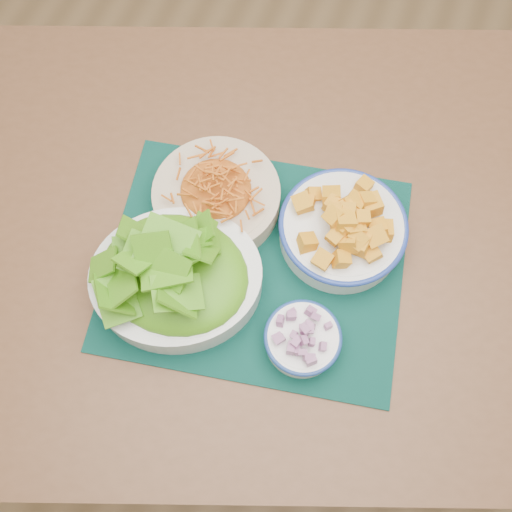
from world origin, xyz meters
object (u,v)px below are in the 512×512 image
(squash_bowl, at_px, (344,225))
(lettuce_bowl, at_px, (175,272))
(placemat, at_px, (256,263))
(onion_bowl, at_px, (303,338))
(table, at_px, (274,247))
(carrot_bowl, at_px, (216,194))

(squash_bowl, xyz_separation_m, lettuce_bowl, (-0.22, -0.17, 0.01))
(placemat, height_order, lettuce_bowl, lettuce_bowl)
(squash_bowl, bearing_deg, lettuce_bowl, -141.41)
(lettuce_bowl, relative_size, onion_bowl, 2.60)
(table, xyz_separation_m, squash_bowl, (0.11, 0.02, 0.14))
(placemat, bearing_deg, onion_bowl, -51.42)
(placemat, relative_size, squash_bowl, 2.09)
(lettuce_bowl, bearing_deg, onion_bowl, -29.92)
(carrot_bowl, relative_size, onion_bowl, 2.07)
(onion_bowl, bearing_deg, carrot_bowl, 140.05)
(carrot_bowl, xyz_separation_m, lettuce_bowl, (-0.00, -0.16, 0.02))
(carrot_bowl, bearing_deg, placemat, -38.05)
(table, height_order, lettuce_bowl, lettuce_bowl)
(table, relative_size, carrot_bowl, 5.64)
(table, bearing_deg, onion_bowl, -78.85)
(table, bearing_deg, carrot_bowl, 158.10)
(onion_bowl, bearing_deg, squash_bowl, 89.41)
(placemat, distance_m, onion_bowl, 0.16)
(table, height_order, squash_bowl, squash_bowl)
(carrot_bowl, distance_m, lettuce_bowl, 0.16)
(placemat, bearing_deg, carrot_bowl, 132.06)
(placemat, height_order, carrot_bowl, carrot_bowl)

